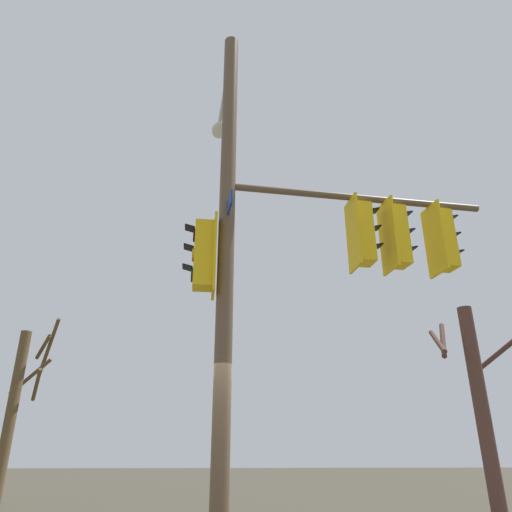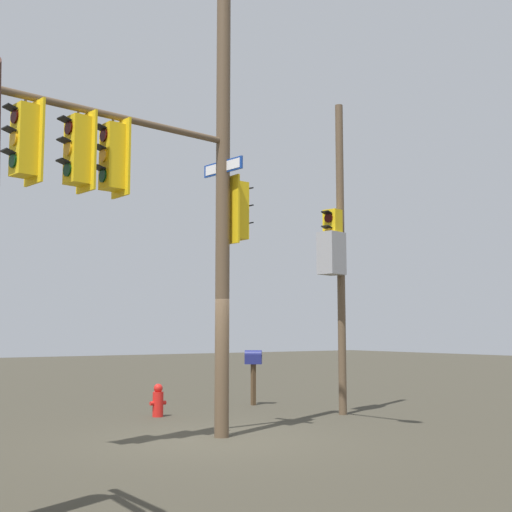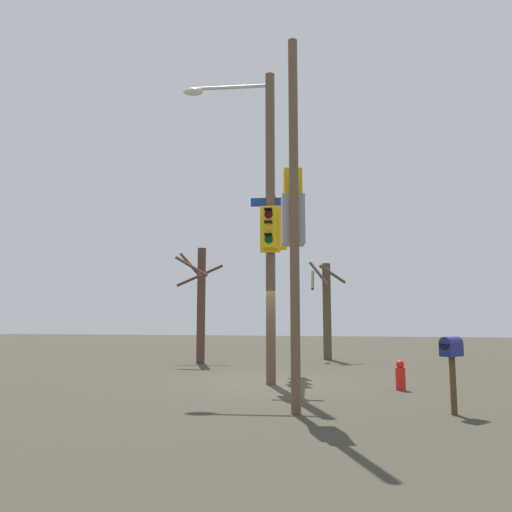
{
  "view_description": "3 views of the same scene",
  "coord_description": "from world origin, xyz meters",
  "views": [
    {
      "loc": [
        -0.21,
        -7.13,
        1.31
      ],
      "look_at": [
        0.2,
        0.13,
        4.33
      ],
      "focal_mm": 33.23,
      "sensor_mm": 36.0,
      "label": 1
    },
    {
      "loc": [
        6.41,
        10.65,
        1.92
      ],
      "look_at": [
        -0.69,
        0.38,
        3.28
      ],
      "focal_mm": 48.23,
      "sensor_mm": 36.0,
      "label": 2
    },
    {
      "loc": [
        -13.83,
        -2.83,
        1.72
      ],
      "look_at": [
        -0.21,
        0.27,
        3.49
      ],
      "focal_mm": 35.37,
      "sensor_mm": 36.0,
      "label": 3
    }
  ],
  "objects": [
    {
      "name": "mailbox",
      "position": [
        -3.8,
        -4.25,
        1.11
      ],
      "size": [
        0.49,
        0.46,
        1.41
      ],
      "rotation": [
        0.0,
        0.0,
        4.03
      ],
      "color": "#4C3823",
      "rests_on": "ground"
    },
    {
      "name": "fire_hydrant",
      "position": [
        -0.68,
        -3.49,
        0.34
      ],
      "size": [
        0.38,
        0.24,
        0.73
      ],
      "color": "red",
      "rests_on": "ground"
    },
    {
      "name": "ground_plane",
      "position": [
        0.0,
        0.0,
        0.0
      ],
      "size": [
        80.0,
        80.0,
        0.0
      ],
      "primitive_type": "plane",
      "color": "#3C382C"
    },
    {
      "name": "secondary_pole_assembly",
      "position": [
        -4.15,
        -1.38,
        3.78
      ],
      "size": [
        0.78,
        0.56,
        7.32
      ],
      "rotation": [
        0.0,
        0.0,
        0.23
      ],
      "color": "brown",
      "rests_on": "ground"
    },
    {
      "name": "main_signal_pole_assembly",
      "position": [
        0.79,
        0.06,
        4.75
      ],
      "size": [
        5.31,
        3.11,
        8.76
      ],
      "rotation": [
        0.0,
        0.0,
        0.12
      ],
      "color": "brown",
      "rests_on": "ground"
    }
  ]
}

